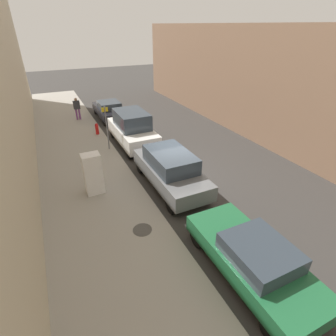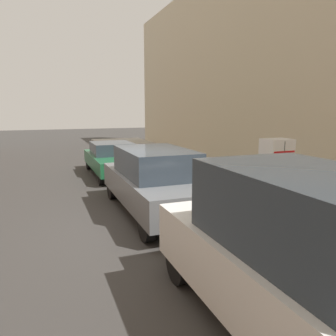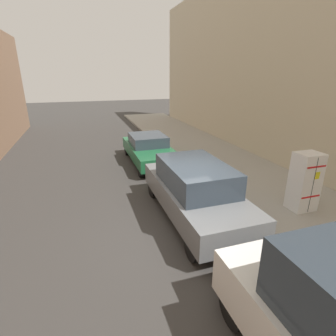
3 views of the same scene
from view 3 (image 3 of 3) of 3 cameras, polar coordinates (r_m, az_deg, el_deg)
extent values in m
plane|color=#383533|center=(7.71, 3.74, -13.35)|extent=(80.00, 80.00, 0.00)
cube|color=#9E998E|center=(9.73, 26.40, -7.61)|extent=(4.34, 44.00, 0.14)
cube|color=white|center=(9.14, 27.61, -2.66)|extent=(0.77, 0.62, 1.85)
cube|color=black|center=(8.95, 29.01, -3.37)|extent=(0.01, 0.01, 1.76)
cube|color=yellow|center=(8.91, 29.78, -1.44)|extent=(0.16, 0.01, 0.22)
cube|color=red|center=(8.75, 29.65, 0.20)|extent=(0.69, 0.01, 0.05)
cube|color=red|center=(9.08, 28.63, -5.53)|extent=(0.69, 0.01, 0.05)
cylinder|color=#47443F|center=(11.25, 11.53, -1.77)|extent=(0.70, 0.70, 0.02)
cube|color=#1E6038|center=(13.01, -4.09, 3.67)|extent=(1.88, 4.60, 0.55)
cube|color=#2D3842|center=(13.09, -4.40, 6.14)|extent=(1.66, 1.93, 0.50)
cylinder|color=black|center=(11.75, 1.86, 0.52)|extent=(0.22, 0.67, 0.67)
cylinder|color=black|center=(11.33, -5.88, -0.32)|extent=(0.22, 0.67, 0.67)
cylinder|color=black|center=(14.88, -2.68, 4.67)|extent=(0.22, 0.67, 0.67)
cylinder|color=black|center=(14.55, -8.86, 4.10)|extent=(0.22, 0.67, 0.67)
cube|color=slate|center=(8.03, 5.83, -6.12)|extent=(1.91, 4.86, 0.70)
cube|color=#2D3842|center=(7.75, 6.01, -1.45)|extent=(1.68, 2.67, 0.70)
cylinder|color=black|center=(7.22, 17.93, -13.47)|extent=(0.22, 0.72, 0.72)
cylinder|color=black|center=(6.50, 5.52, -16.60)|extent=(0.22, 0.72, 0.72)
cylinder|color=black|center=(9.99, 5.89, -2.95)|extent=(0.22, 0.72, 0.72)
cylinder|color=black|center=(9.48, -3.26, -4.16)|extent=(0.22, 0.72, 0.72)
cylinder|color=black|center=(6.20, 28.49, -21.68)|extent=(0.22, 0.68, 0.68)
cylinder|color=black|center=(5.32, 14.17, -27.64)|extent=(0.22, 0.68, 0.68)
camera|label=1|loc=(17.94, 8.08, 27.75)|focal=28.00mm
camera|label=2|loc=(2.16, 142.31, -56.79)|focal=35.00mm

